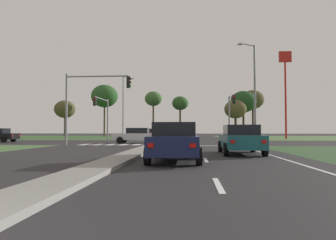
{
  "coord_description": "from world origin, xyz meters",
  "views": [
    {
      "loc": [
        2.89,
        -2.4,
        1.22
      ],
      "look_at": [
        0.38,
        32.13,
        2.39
      ],
      "focal_mm": 33.62,
      "sensor_mm": 36.0,
      "label": 1
    }
  ],
  "objects": [
    {
      "name": "ground_plane",
      "position": [
        0.0,
        30.0,
        0.0
      ],
      "size": [
        200.0,
        200.0,
        0.0
      ],
      "primitive_type": "plane",
      "color": "#282628"
    },
    {
      "name": "grass_verge_far_left",
      "position": [
        -25.5,
        54.5,
        0.0
      ],
      "size": [
        35.0,
        35.0,
        0.01
      ],
      "primitive_type": "cube",
      "color": "#385B2D",
      "rests_on": "ground"
    },
    {
      "name": "grass_verge_far_right",
      "position": [
        25.5,
        54.5,
        0.0
      ],
      "size": [
        35.0,
        35.0,
        0.01
      ],
      "primitive_type": "cube",
      "color": "#476B38",
      "rests_on": "ground"
    },
    {
      "name": "median_island_near",
      "position": [
        0.0,
        11.0,
        0.07
      ],
      "size": [
        1.2,
        22.0,
        0.14
      ],
      "primitive_type": "cube",
      "color": "gray",
      "rests_on": "ground"
    },
    {
      "name": "median_island_far",
      "position": [
        0.0,
        55.0,
        0.07
      ],
      "size": [
        1.2,
        36.0,
        0.14
      ],
      "primitive_type": "cube",
      "color": "#ADA89E",
      "rests_on": "ground"
    },
    {
      "name": "lane_dash_near",
      "position": [
        3.5,
        4.73,
        0.01
      ],
      "size": [
        0.14,
        2.0,
        0.01
      ],
      "primitive_type": "cube",
      "color": "silver",
      "rests_on": "ground"
    },
    {
      "name": "lane_dash_second",
      "position": [
        3.5,
        10.73,
        0.01
      ],
      "size": [
        0.14,
        2.0,
        0.01
      ],
      "primitive_type": "cube",
      "color": "silver",
      "rests_on": "ground"
    },
    {
      "name": "lane_dash_third",
      "position": [
        3.5,
        16.73,
        0.01
      ],
      "size": [
        0.14,
        2.0,
        0.01
      ],
      "primitive_type": "cube",
      "color": "silver",
      "rests_on": "ground"
    },
    {
      "name": "lane_dash_fourth",
      "position": [
        3.5,
        22.73,
        0.01
      ],
      "size": [
        0.14,
        2.0,
        0.01
      ],
      "primitive_type": "cube",
      "color": "silver",
      "rests_on": "ground"
    },
    {
      "name": "lane_dash_fifth",
      "position": [
        3.5,
        28.73,
        0.01
      ],
      "size": [
        0.14,
        2.0,
        0.01
      ],
      "primitive_type": "cube",
      "color": "silver",
      "rests_on": "ground"
    },
    {
      "name": "edge_line_right",
      "position": [
        6.85,
        12.0,
        0.01
      ],
      "size": [
        0.14,
        24.0,
        0.01
      ],
      "primitive_type": "cube",
      "color": "silver",
      "rests_on": "ground"
    },
    {
      "name": "stop_bar_near",
      "position": [
        3.8,
        23.0,
        0.01
      ],
      "size": [
        6.4,
        0.5,
        0.01
      ],
      "primitive_type": "cube",
      "color": "silver",
      "rests_on": "ground"
    },
    {
      "name": "crosswalk_bar_near",
      "position": [
        -6.4,
        24.8,
        0.01
      ],
      "size": [
        0.7,
        2.8,
        0.01
      ],
      "primitive_type": "cube",
      "color": "silver",
      "rests_on": "ground"
    },
    {
      "name": "crosswalk_bar_second",
      "position": [
        -5.25,
        24.8,
        0.01
      ],
      "size": [
        0.7,
        2.8,
        0.01
      ],
      "primitive_type": "cube",
      "color": "silver",
      "rests_on": "ground"
    },
    {
      "name": "crosswalk_bar_third",
      "position": [
        -4.1,
        24.8,
        0.01
      ],
      "size": [
        0.7,
        2.8,
        0.01
      ],
      "primitive_type": "cube",
      "color": "silver",
      "rests_on": "ground"
    },
    {
      "name": "crosswalk_bar_fourth",
      "position": [
        -2.95,
        24.8,
        0.01
      ],
      "size": [
        0.7,
        2.8,
        0.01
      ],
      "primitive_type": "cube",
      "color": "silver",
      "rests_on": "ground"
    },
    {
      "name": "crosswalk_bar_fifth",
      "position": [
        -1.8,
        24.8,
        0.01
      ],
      "size": [
        0.7,
        2.8,
        0.01
      ],
      "primitive_type": "cube",
      "color": "silver",
      "rests_on": "ground"
    },
    {
      "name": "crosswalk_bar_sixth",
      "position": [
        -0.65,
        24.8,
        0.01
      ],
      "size": [
        0.7,
        2.8,
        0.01
      ],
      "primitive_type": "cube",
      "color": "silver",
      "rests_on": "ground"
    },
    {
      "name": "car_teal_near",
      "position": [
        5.48,
        14.24,
        0.78
      ],
      "size": [
        2.04,
        4.61,
        1.52
      ],
      "color": "#19565B",
      "rests_on": "ground"
    },
    {
      "name": "car_maroon_second",
      "position": [
        -2.44,
        43.61,
        0.78
      ],
      "size": [
        1.94,
        4.56,
        1.52
      ],
      "rotation": [
        0.0,
        0.0,
        3.14
      ],
      "color": "maroon",
      "rests_on": "ground"
    },
    {
      "name": "car_navy_third",
      "position": [
        2.26,
        10.11,
        0.79
      ],
      "size": [
        2.03,
        4.57,
        1.54
      ],
      "color": "#161E47",
      "rests_on": "ground"
    },
    {
      "name": "car_grey_fourth",
      "position": [
        -2.17,
        49.94,
        0.81
      ],
      "size": [
        1.94,
        4.5,
        1.59
      ],
      "rotation": [
        0.0,
        0.0,
        3.14
      ],
      "color": "slate",
      "rests_on": "ground"
    },
    {
      "name": "car_silver_sixth",
      "position": [
        -2.36,
        27.83,
        0.76
      ],
      "size": [
        4.45,
        2.08,
        1.49
      ],
      "rotation": [
        0.0,
        0.0,
        1.57
      ],
      "color": "#B7B7BC",
      "rests_on": "ground"
    },
    {
      "name": "traffic_signal_far_right",
      "position": [
        7.6,
        34.91,
        3.75
      ],
      "size": [
        0.32,
        4.63,
        5.43
      ],
      "color": "gray",
      "rests_on": "ground"
    },
    {
      "name": "traffic_signal_far_left",
      "position": [
        -7.6,
        34.4,
        3.66
      ],
      "size": [
        0.32,
        5.73,
        5.2
      ],
      "color": "gray",
      "rests_on": "ground"
    },
    {
      "name": "traffic_signal_near_left",
      "position": [
        -5.6,
        23.4,
        4.2
      ],
      "size": [
        5.64,
        0.32,
        6.05
      ],
      "color": "gray",
      "rests_on": "ground"
    },
    {
      "name": "street_lamp_second",
      "position": [
        8.72,
        27.18,
        5.16
      ],
      "size": [
        1.89,
        1.44,
        9.24
      ],
      "color": "gray",
      "rests_on": "ground"
    },
    {
      "name": "street_lamp_third",
      "position": [
        -8.75,
        51.57,
        5.95
      ],
      "size": [
        1.72,
        1.96,
        10.74
      ],
      "color": "gray",
      "rests_on": "ground"
    },
    {
      "name": "pedestrian_at_median",
      "position": [
        0.0,
        41.29,
        1.25
      ],
      "size": [
        0.34,
        0.34,
        1.82
      ],
      "rotation": [
        0.0,
        0.0,
        1.83
      ],
      "color": "maroon",
      "rests_on": "median_island_far"
    },
    {
      "name": "fastfood_pole_sign",
      "position": [
        16.87,
        44.97,
        9.35
      ],
      "size": [
        1.8,
        0.4,
        12.98
      ],
      "color": "red",
      "rests_on": "ground"
    },
    {
      "name": "treeline_near",
      "position": [
        -23.92,
        62.67,
        5.78
      ],
      "size": [
        4.4,
        4.4,
        7.67
      ],
      "color": "#423323",
      "rests_on": "ground"
    },
    {
      "name": "treeline_second",
      "position": [
        -15.25,
        62.45,
        8.48
      ],
      "size": [
        5.59,
        5.59,
        10.88
      ],
      "color": "#423323",
      "rests_on": "ground"
    },
    {
      "name": "treeline_third",
      "position": [
        -4.53,
        59.4,
        7.48
      ],
      "size": [
        3.39,
        3.39,
        9.01
      ],
      "color": "#423323",
      "rests_on": "ground"
    },
    {
      "name": "treeline_fourth",
      "position": [
        0.77,
        60.4,
        6.62
      ],
      "size": [
        3.25,
        3.25,
        8.1
      ],
      "color": "#423323",
      "rests_on": "ground"
    },
    {
      "name": "treeline_fifth",
      "position": [
        11.52,
        59.01,
        5.34
      ],
      "size": [
        4.27,
        4.27,
        7.2
      ],
      "color": "#423323",
      "rests_on": "ground"
    },
    {
      "name": "treeline_sixth",
      "position": [
        13.36,
        61.08,
        6.95
      ],
      "size": [
        5.08,
        5.08,
        9.15
      ],
      "color": "#423323",
      "rests_on": "ground"
    },
    {
      "name": "treeline_seventh",
      "position": [
        15.61,
        63.13,
        7.56
      ],
      "size": [
        4.59,
        4.59,
        9.56
      ],
      "color": "#423323",
      "rests_on": "ground"
    }
  ]
}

